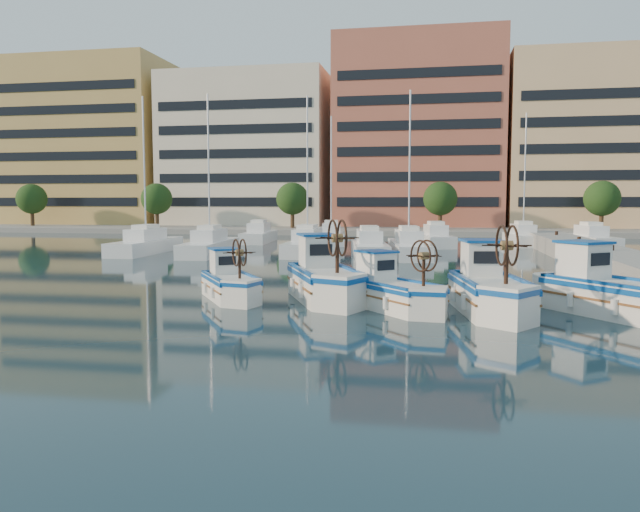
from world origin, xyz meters
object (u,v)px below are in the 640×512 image
(fishing_boat_d, at_px, (489,288))
(fishing_boat_e, at_px, (610,290))
(fishing_boat_a, at_px, (229,282))
(fishing_boat_b, at_px, (323,277))
(fishing_boat_c, at_px, (392,290))

(fishing_boat_d, xyz_separation_m, fishing_boat_e, (3.99, 0.13, -0.00))
(fishing_boat_a, distance_m, fishing_boat_d, 9.90)
(fishing_boat_b, bearing_deg, fishing_boat_a, 163.76)
(fishing_boat_b, distance_m, fishing_boat_d, 6.34)
(fishing_boat_a, distance_m, fishing_boat_e, 13.86)
(fishing_boat_d, height_order, fishing_boat_e, fishing_boat_d)
(fishing_boat_d, bearing_deg, fishing_boat_c, 172.35)
(fishing_boat_a, bearing_deg, fishing_boat_e, -36.10)
(fishing_boat_b, xyz_separation_m, fishing_boat_d, (6.13, -1.62, -0.03))
(fishing_boat_c, relative_size, fishing_boat_d, 0.80)
(fishing_boat_a, bearing_deg, fishing_boat_d, -38.59)
(fishing_boat_a, height_order, fishing_boat_d, fishing_boat_d)
(fishing_boat_c, height_order, fishing_boat_e, fishing_boat_e)
(fishing_boat_a, xyz_separation_m, fishing_boat_c, (6.48, -1.27, 0.03))
(fishing_boat_c, distance_m, fishing_boat_e, 7.34)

